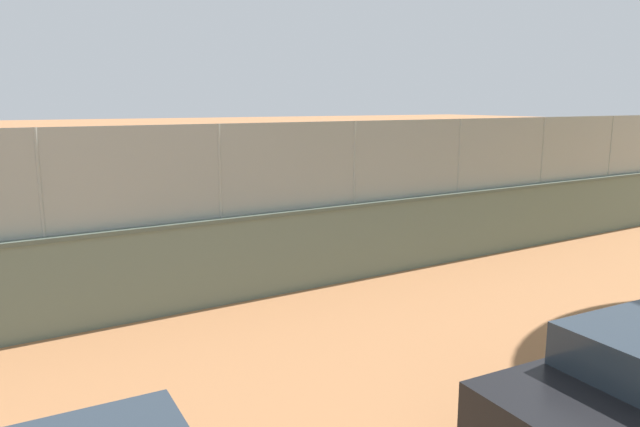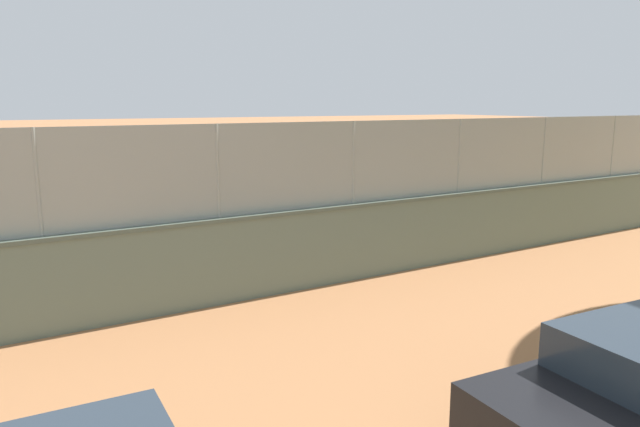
{
  "view_description": "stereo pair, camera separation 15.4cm",
  "coord_description": "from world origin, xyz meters",
  "px_view_note": "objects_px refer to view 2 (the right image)",
  "views": [
    {
      "loc": [
        6.34,
        21.64,
        4.01
      ],
      "look_at": [
        -1.46,
        8.01,
        1.04
      ],
      "focal_mm": 33.12,
      "sensor_mm": 36.0,
      "label": 1
    },
    {
      "loc": [
        6.21,
        21.72,
        4.01
      ],
      "look_at": [
        -1.46,
        8.01,
        1.04
      ],
      "focal_mm": 33.12,
      "sensor_mm": 36.0,
      "label": 2
    }
  ],
  "objects_px": {
    "player_baseline_waiting": "(187,208)",
    "sports_ball": "(244,248)",
    "player_crossing_court": "(454,207)",
    "courtside_bench": "(400,234)",
    "player_near_wall_returning": "(295,219)"
  },
  "relations": [
    {
      "from": "player_near_wall_returning",
      "to": "courtside_bench",
      "type": "relative_size",
      "value": 1.03
    },
    {
      "from": "player_crossing_court",
      "to": "sports_ball",
      "type": "distance_m",
      "value": 6.45
    },
    {
      "from": "player_crossing_court",
      "to": "courtside_bench",
      "type": "height_order",
      "value": "player_crossing_court"
    },
    {
      "from": "player_near_wall_returning",
      "to": "player_crossing_court",
      "type": "bearing_deg",
      "value": 177.81
    },
    {
      "from": "player_baseline_waiting",
      "to": "sports_ball",
      "type": "relative_size",
      "value": 19.22
    },
    {
      "from": "player_near_wall_returning",
      "to": "player_crossing_court",
      "type": "relative_size",
      "value": 1.11
    },
    {
      "from": "courtside_bench",
      "to": "player_near_wall_returning",
      "type": "bearing_deg",
      "value": -17.25
    },
    {
      "from": "player_baseline_waiting",
      "to": "courtside_bench",
      "type": "bearing_deg",
      "value": 141.02
    },
    {
      "from": "player_baseline_waiting",
      "to": "courtside_bench",
      "type": "relative_size",
      "value": 1.03
    },
    {
      "from": "player_baseline_waiting",
      "to": "courtside_bench",
      "type": "distance_m",
      "value": 6.17
    },
    {
      "from": "sports_ball",
      "to": "courtside_bench",
      "type": "xyz_separation_m",
      "value": [
        -3.71,
        2.17,
        0.42
      ]
    },
    {
      "from": "player_crossing_court",
      "to": "player_baseline_waiting",
      "type": "bearing_deg",
      "value": -23.75
    },
    {
      "from": "sports_ball",
      "to": "courtside_bench",
      "type": "distance_m",
      "value": 4.31
    },
    {
      "from": "player_baseline_waiting",
      "to": "player_crossing_court",
      "type": "height_order",
      "value": "player_baseline_waiting"
    },
    {
      "from": "player_near_wall_returning",
      "to": "sports_ball",
      "type": "distance_m",
      "value": 1.86
    }
  ]
}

